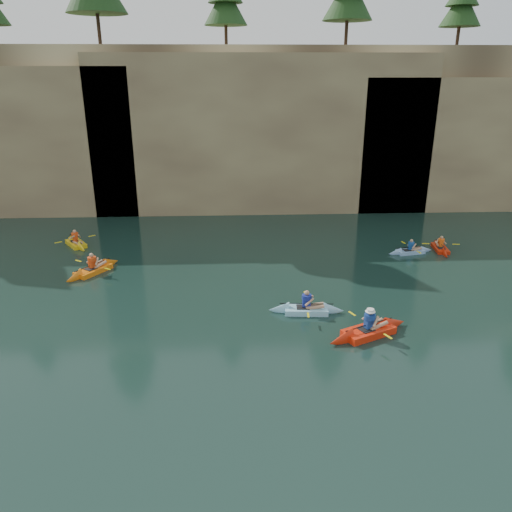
{
  "coord_description": "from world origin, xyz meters",
  "views": [
    {
      "loc": [
        -0.22,
        -13.63,
        9.95
      ],
      "look_at": [
        0.67,
        4.89,
        3.0
      ],
      "focal_mm": 35.0,
      "sensor_mm": 36.0,
      "label": 1
    }
  ],
  "objects_px": {
    "kayaker_orange": "(93,270)",
    "kayaker_red_far": "(440,248)",
    "kayaker_ltblue_near": "(306,309)",
    "main_kayaker": "(369,331)"
  },
  "relations": [
    {
      "from": "kayaker_orange",
      "to": "kayaker_red_far",
      "type": "height_order",
      "value": "kayaker_orange"
    },
    {
      "from": "main_kayaker",
      "to": "kayaker_orange",
      "type": "relative_size",
      "value": 1.14
    },
    {
      "from": "kayaker_red_far",
      "to": "kayaker_ltblue_near",
      "type": "bearing_deg",
      "value": 136.81
    },
    {
      "from": "main_kayaker",
      "to": "kayaker_red_far",
      "type": "bearing_deg",
      "value": 29.15
    },
    {
      "from": "main_kayaker",
      "to": "kayaker_orange",
      "type": "bearing_deg",
      "value": 124.77
    },
    {
      "from": "kayaker_orange",
      "to": "kayaker_red_far",
      "type": "distance_m",
      "value": 19.63
    },
    {
      "from": "kayaker_ltblue_near",
      "to": "kayaker_red_far",
      "type": "bearing_deg",
      "value": 44.49
    },
    {
      "from": "kayaker_orange",
      "to": "kayaker_ltblue_near",
      "type": "distance_m",
      "value": 11.63
    },
    {
      "from": "kayaker_ltblue_near",
      "to": "main_kayaker",
      "type": "bearing_deg",
      "value": -38.96
    },
    {
      "from": "main_kayaker",
      "to": "kayaker_red_far",
      "type": "relative_size",
      "value": 1.27
    }
  ]
}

